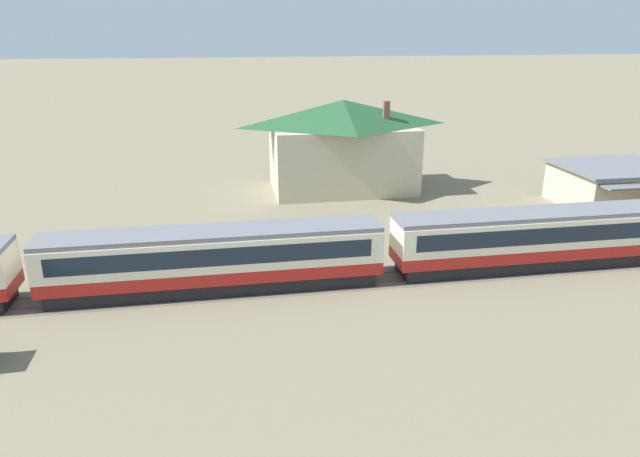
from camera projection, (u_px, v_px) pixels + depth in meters
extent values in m
plane|color=#7A7056|center=(588.00, 256.00, 40.93)|extent=(600.00, 600.00, 0.00)
cube|color=#AD1E19|center=(541.00, 248.00, 38.91)|extent=(20.65, 3.08, 0.80)
cube|color=beige|center=(544.00, 229.00, 38.45)|extent=(20.65, 3.08, 1.97)
cube|color=#192330|center=(544.00, 228.00, 38.42)|extent=(19.00, 3.12, 1.10)
cube|color=slate|center=(546.00, 213.00, 38.07)|extent=(20.65, 2.90, 0.30)
cube|color=black|center=(539.00, 260.00, 39.19)|extent=(19.82, 2.65, 0.88)
cylinder|color=black|center=(635.00, 257.00, 39.64)|extent=(0.90, 0.18, 0.90)
cylinder|color=black|center=(621.00, 250.00, 40.97)|extent=(0.90, 0.18, 0.90)
cylinder|color=black|center=(450.00, 271.00, 37.41)|extent=(0.90, 0.18, 0.90)
cylinder|color=black|center=(441.00, 262.00, 38.75)|extent=(0.90, 0.18, 0.90)
cube|color=#AD1E19|center=(216.00, 270.00, 35.33)|extent=(20.65, 3.08, 0.80)
cube|color=beige|center=(214.00, 250.00, 34.87)|extent=(20.65, 3.08, 1.97)
cube|color=#192330|center=(214.00, 248.00, 34.84)|extent=(19.00, 3.12, 1.10)
cube|color=slate|center=(213.00, 232.00, 34.50)|extent=(20.65, 2.90, 0.30)
cube|color=black|center=(217.00, 283.00, 35.61)|extent=(19.82, 2.65, 0.88)
cylinder|color=black|center=(326.00, 280.00, 36.06)|extent=(0.90, 0.18, 0.90)
cylinder|color=black|center=(322.00, 271.00, 37.40)|extent=(0.90, 0.18, 0.90)
cylinder|color=black|center=(100.00, 296.00, 33.84)|extent=(0.90, 0.18, 0.90)
cylinder|color=black|center=(105.00, 286.00, 35.17)|extent=(0.90, 0.18, 0.90)
cube|color=#665B51|center=(182.00, 292.00, 35.42)|extent=(171.76, 3.60, 0.01)
cube|color=#4C4238|center=(182.00, 297.00, 34.75)|extent=(171.76, 0.12, 0.04)
cube|color=#4C4238|center=(183.00, 287.00, 36.08)|extent=(171.76, 0.12, 0.04)
cube|color=beige|center=(612.00, 187.00, 52.08)|extent=(9.01, 7.74, 3.56)
cube|color=slate|center=(616.00, 167.00, 51.45)|extent=(9.73, 8.36, 0.20)
cube|color=beige|center=(342.00, 158.00, 56.83)|extent=(13.79, 8.40, 6.46)
pyramid|color=#23512D|center=(343.00, 113.00, 55.33)|extent=(14.89, 9.07, 2.51)
cube|color=brown|center=(386.00, 113.00, 54.36)|extent=(0.56, 0.56, 2.26)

